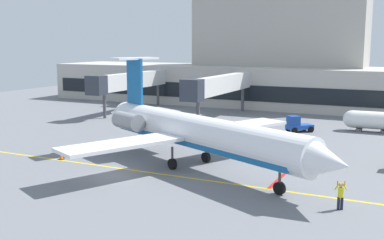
{
  "coord_description": "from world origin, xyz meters",
  "views": [
    {
      "loc": [
        21.37,
        -29.8,
        10.42
      ],
      "look_at": [
        1.5,
        10.97,
        3.0
      ],
      "focal_mm": 44.03,
      "sensor_mm": 36.0,
      "label": 1
    }
  ],
  "objects_px": {
    "belt_loader": "(167,118)",
    "fuel_tank": "(372,120)",
    "pushback_tractor": "(297,125)",
    "marshaller": "(341,195)",
    "regional_jet": "(194,132)"
  },
  "relations": [
    {
      "from": "regional_jet",
      "to": "belt_loader",
      "type": "xyz_separation_m",
      "value": [
        -12.08,
        17.19,
        -2.19
      ]
    },
    {
      "from": "belt_loader",
      "to": "fuel_tank",
      "type": "height_order",
      "value": "fuel_tank"
    },
    {
      "from": "belt_loader",
      "to": "fuel_tank",
      "type": "xyz_separation_m",
      "value": [
        24.05,
        6.65,
        0.49
      ]
    },
    {
      "from": "regional_jet",
      "to": "belt_loader",
      "type": "distance_m",
      "value": 21.12
    },
    {
      "from": "pushback_tractor",
      "to": "fuel_tank",
      "type": "bearing_deg",
      "value": 27.05
    },
    {
      "from": "regional_jet",
      "to": "pushback_tractor",
      "type": "height_order",
      "value": "regional_jet"
    },
    {
      "from": "pushback_tractor",
      "to": "fuel_tank",
      "type": "height_order",
      "value": "fuel_tank"
    },
    {
      "from": "marshaller",
      "to": "belt_loader",
      "type": "bearing_deg",
      "value": 137.94
    },
    {
      "from": "belt_loader",
      "to": "marshaller",
      "type": "relative_size",
      "value": 1.94
    },
    {
      "from": "marshaller",
      "to": "fuel_tank",
      "type": "bearing_deg",
      "value": 91.66
    },
    {
      "from": "pushback_tractor",
      "to": "marshaller",
      "type": "height_order",
      "value": "pushback_tractor"
    },
    {
      "from": "pushback_tractor",
      "to": "fuel_tank",
      "type": "relative_size",
      "value": 0.49
    },
    {
      "from": "fuel_tank",
      "to": "marshaller",
      "type": "relative_size",
      "value": 3.52
    },
    {
      "from": "pushback_tractor",
      "to": "belt_loader",
      "type": "xyz_separation_m",
      "value": [
        -16.12,
        -2.61,
        -0.01
      ]
    },
    {
      "from": "pushback_tractor",
      "to": "fuel_tank",
      "type": "distance_m",
      "value": 8.91
    }
  ]
}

